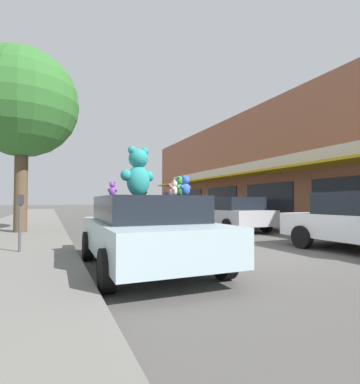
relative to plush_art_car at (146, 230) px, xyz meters
The scene contains 14 objects.
ground_plane 3.00m from the plush_art_car, ahead, with size 260.00×260.00×0.00m, color #514F4C.
storefront_row 19.10m from the plush_art_car, 28.42° to the left, with size 13.87×37.69×7.52m.
plush_art_car is the anchor object (origin of this frame).
teddy_bear_giant 1.16m from the plush_art_car, 108.65° to the left, with size 0.76×0.50×1.00m.
teddy_bear_green 1.06m from the plush_art_car, 42.25° to the right, with size 0.22×0.27×0.37m.
teddy_bear_blue 1.29m from the plush_art_car, 66.15° to the right, with size 0.26×0.19×0.34m.
teddy_bear_cream 1.19m from the plush_art_car, 76.57° to the right, with size 0.15×0.19×0.26m.
teddy_bear_purple 1.01m from the plush_art_car, 164.58° to the left, with size 0.20×0.18×0.28m.
teddy_bear_black 1.18m from the plush_art_car, 76.72° to the left, with size 0.15×0.19×0.25m.
teddy_bear_pink 1.10m from the plush_art_car, 29.85° to the left, with size 0.20×0.19×0.28m.
parked_car_far_center 8.03m from the plush_art_car, 45.74° to the left, with size 2.08×4.20×1.47m.
parked_car_far_right 14.60m from the plush_art_car, 67.43° to the left, with size 2.24×4.10×1.50m.
street_tree 8.58m from the plush_art_car, 111.22° to the left, with size 4.05×4.05×6.85m.
parking_meter 3.09m from the plush_art_car, 138.68° to the left, with size 0.14×0.10×1.27m.
Camera 1 is at (-4.59, -5.91, 1.27)m, focal length 28.00 mm.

